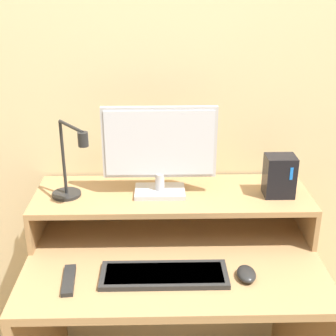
% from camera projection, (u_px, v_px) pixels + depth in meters
% --- Properties ---
extents(wall_back, '(6.00, 0.05, 2.50)m').
position_uv_depth(wall_back, '(171.00, 98.00, 1.91)').
color(wall_back, beige).
rests_on(wall_back, ground_plane).
extents(desk, '(1.08, 0.70, 0.75)m').
position_uv_depth(desk, '(173.00, 303.00, 1.84)').
color(desk, '#A87F51').
rests_on(desk, ground_plane).
extents(monitor_shelf, '(1.08, 0.35, 0.17)m').
position_uv_depth(monitor_shelf, '(172.00, 199.00, 1.85)').
color(monitor_shelf, '#A87F51').
rests_on(monitor_shelf, desk).
extents(monitor, '(0.43, 0.13, 0.35)m').
position_uv_depth(monitor, '(160.00, 149.00, 1.77)').
color(monitor, '#BCBCC1').
rests_on(monitor, monitor_shelf).
extents(desk_lamp, '(0.18, 0.21, 0.31)m').
position_uv_depth(desk_lamp, '(70.00, 172.00, 1.74)').
color(desk_lamp, black).
rests_on(desk_lamp, monitor_shelf).
extents(router_dock, '(0.11, 0.09, 0.16)m').
position_uv_depth(router_dock, '(279.00, 176.00, 1.79)').
color(router_dock, black).
rests_on(router_dock, monitor_shelf).
extents(keyboard, '(0.44, 0.15, 0.02)m').
position_uv_depth(keyboard, '(164.00, 275.00, 1.61)').
color(keyboard, '#282828').
rests_on(keyboard, desk).
extents(mouse, '(0.07, 0.10, 0.03)m').
position_uv_depth(mouse, '(246.00, 274.00, 1.60)').
color(mouse, black).
rests_on(mouse, desk).
extents(remote_control, '(0.05, 0.17, 0.02)m').
position_uv_depth(remote_control, '(69.00, 280.00, 1.58)').
color(remote_control, black).
rests_on(remote_control, desk).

